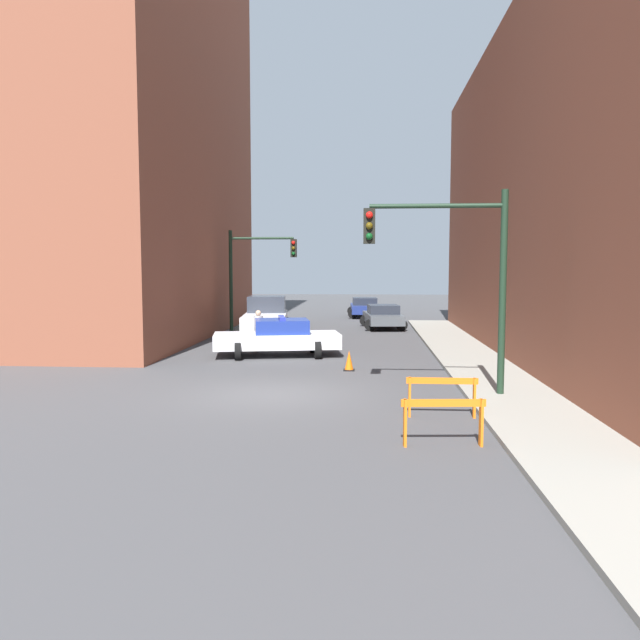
{
  "coord_description": "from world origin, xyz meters",
  "views": [
    {
      "loc": [
        2.43,
        -16.19,
        3.39
      ],
      "look_at": [
        0.69,
        7.21,
        1.37
      ],
      "focal_mm": 35.0,
      "sensor_mm": 36.0,
      "label": 1
    }
  ],
  "objects": [
    {
      "name": "ground_plane",
      "position": [
        0.0,
        0.0,
        0.0
      ],
      "size": [
        120.0,
        120.0,
        0.0
      ],
      "primitive_type": "plane",
      "color": "#424244"
    },
    {
      "name": "sidewalk_right",
      "position": [
        6.2,
        0.0,
        0.06
      ],
      "size": [
        2.4,
        44.0,
        0.12
      ],
      "color": "gray",
      "rests_on": "ground_plane"
    },
    {
      "name": "building_corner_left",
      "position": [
        -12.0,
        14.0,
        12.69
      ],
      "size": [
        14.0,
        20.0,
        25.39
      ],
      "color": "brown",
      "rests_on": "ground_plane"
    },
    {
      "name": "traffic_light_near",
      "position": [
        4.73,
        -0.04,
        3.53
      ],
      "size": [
        3.64,
        0.35,
        5.2
      ],
      "color": "black",
      "rests_on": "sidewalk_right"
    },
    {
      "name": "traffic_light_far",
      "position": [
        -3.3,
        14.93,
        3.4
      ],
      "size": [
        3.44,
        0.35,
        5.2
      ],
      "color": "black",
      "rests_on": "ground_plane"
    },
    {
      "name": "police_car",
      "position": [
        -0.88,
        7.01,
        0.72
      ],
      "size": [
        4.97,
        2.91,
        1.52
      ],
      "rotation": [
        0.0,
        0.0,
        1.76
      ],
      "color": "white",
      "rests_on": "ground_plane"
    },
    {
      "name": "white_truck",
      "position": [
        -2.49,
        14.04,
        0.91
      ],
      "size": [
        2.99,
        5.58,
        1.9
      ],
      "rotation": [
        0.0,
        0.0,
        0.1
      ],
      "color": "silver",
      "rests_on": "ground_plane"
    },
    {
      "name": "parked_car_near",
      "position": [
        3.35,
        17.96,
        0.67
      ],
      "size": [
        2.56,
        4.46,
        1.31
      ],
      "rotation": [
        0.0,
        0.0,
        0.1
      ],
      "color": "#474C51",
      "rests_on": "ground_plane"
    },
    {
      "name": "parked_car_mid",
      "position": [
        2.33,
        25.72,
        0.67
      ],
      "size": [
        2.41,
        4.38,
        1.31
      ],
      "rotation": [
        0.0,
        0.0,
        0.05
      ],
      "color": "navy",
      "rests_on": "ground_plane"
    },
    {
      "name": "pedestrian_crossing",
      "position": [
        -1.83,
        8.17,
        0.86
      ],
      "size": [
        0.49,
        0.49,
        1.66
      ],
      "rotation": [
        0.0,
        0.0,
        5.8
      ],
      "color": "black",
      "rests_on": "ground_plane"
    },
    {
      "name": "barrier_front",
      "position": [
        3.89,
        -4.52,
        0.62
      ],
      "size": [
        1.6,
        0.29,
        0.9
      ],
      "rotation": [
        0.0,
        0.0,
        0.09
      ],
      "color": "orange",
      "rests_on": "ground_plane"
    },
    {
      "name": "barrier_mid",
      "position": [
        4.14,
        -2.23,
        0.62
      ],
      "size": [
        1.6,
        0.16,
        0.9
      ],
      "rotation": [
        0.0,
        0.0,
        -0.0
      ],
      "color": "orange",
      "rests_on": "ground_plane"
    },
    {
      "name": "traffic_cone",
      "position": [
        1.89,
        3.96,
        0.32
      ],
      "size": [
        0.36,
        0.36,
        0.66
      ],
      "color": "black",
      "rests_on": "ground_plane"
    }
  ]
}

